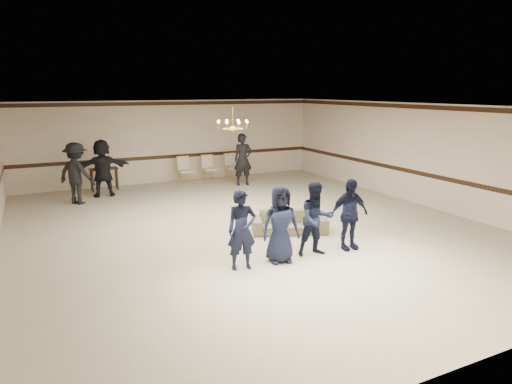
# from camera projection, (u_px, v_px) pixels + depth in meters

# --- Properties ---
(room) EXTENTS (12.01, 14.01, 3.21)m
(room) POSITION_uv_depth(u_px,v_px,m) (248.00, 168.00, 11.91)
(room) COLOR beige
(room) RESTS_ON ground
(chair_rail) EXTENTS (12.00, 0.02, 0.14)m
(chair_rail) POSITION_uv_depth(u_px,v_px,m) (174.00, 156.00, 18.15)
(chair_rail) COLOR black
(chair_rail) RESTS_ON wall_back
(crown_molding) EXTENTS (12.00, 0.02, 0.14)m
(crown_molding) POSITION_uv_depth(u_px,v_px,m) (172.00, 103.00, 17.69)
(crown_molding) COLOR black
(crown_molding) RESTS_ON wall_back
(chandelier) EXTENTS (0.94, 0.94, 0.89)m
(chandelier) POSITION_uv_depth(u_px,v_px,m) (233.00, 117.00, 12.50)
(chandelier) COLOR gold
(chandelier) RESTS_ON ceiling
(boy_a) EXTENTS (0.66, 0.48, 1.65)m
(boy_a) POSITION_uv_depth(u_px,v_px,m) (242.00, 230.00, 9.23)
(boy_a) COLOR black
(boy_a) RESTS_ON floor
(boy_b) EXTENTS (0.89, 0.66, 1.65)m
(boy_b) POSITION_uv_depth(u_px,v_px,m) (280.00, 224.00, 9.62)
(boy_b) COLOR black
(boy_b) RESTS_ON floor
(boy_c) EXTENTS (0.89, 0.74, 1.65)m
(boy_c) POSITION_uv_depth(u_px,v_px,m) (316.00, 219.00, 10.01)
(boy_c) COLOR black
(boy_c) RESTS_ON floor
(boy_d) EXTENTS (1.00, 0.48, 1.65)m
(boy_d) POSITION_uv_depth(u_px,v_px,m) (349.00, 214.00, 10.40)
(boy_d) COLOR black
(boy_d) RESTS_ON floor
(settee) EXTENTS (2.06, 1.39, 0.56)m
(settee) POSITION_uv_depth(u_px,v_px,m) (289.00, 222.00, 11.73)
(settee) COLOR #837F57
(settee) RESTS_ON floor
(adult_left) EXTENTS (1.43, 1.42, 1.98)m
(adult_left) POSITION_uv_depth(u_px,v_px,m) (76.00, 173.00, 14.53)
(adult_left) COLOR black
(adult_left) RESTS_ON floor
(adult_mid) EXTENTS (1.86, 0.67, 1.98)m
(adult_mid) POSITION_uv_depth(u_px,v_px,m) (103.00, 168.00, 15.53)
(adult_mid) COLOR black
(adult_mid) RESTS_ON floor
(adult_right) EXTENTS (0.78, 0.56, 1.98)m
(adult_right) POSITION_uv_depth(u_px,v_px,m) (243.00, 160.00, 17.38)
(adult_right) COLOR black
(adult_right) RESTS_ON floor
(banquet_chair_left) EXTENTS (0.52, 0.52, 1.04)m
(banquet_chair_left) POSITION_uv_depth(u_px,v_px,m) (185.00, 171.00, 17.70)
(banquet_chair_left) COLOR beige
(banquet_chair_left) RESTS_ON floor
(banquet_chair_mid) EXTENTS (0.52, 0.52, 1.04)m
(banquet_chair_mid) POSITION_uv_depth(u_px,v_px,m) (209.00, 169.00, 18.13)
(banquet_chair_mid) COLOR beige
(banquet_chair_mid) RESTS_ON floor
(banquet_chair_right) EXTENTS (0.55, 0.55, 1.04)m
(banquet_chair_right) POSITION_uv_depth(u_px,v_px,m) (232.00, 167.00, 18.56)
(banquet_chair_right) COLOR beige
(banquet_chair_right) RESTS_ON floor
(console_table) EXTENTS (0.99, 0.44, 0.82)m
(console_table) POSITION_uv_depth(u_px,v_px,m) (104.00, 179.00, 16.61)
(console_table) COLOR black
(console_table) RESTS_ON floor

